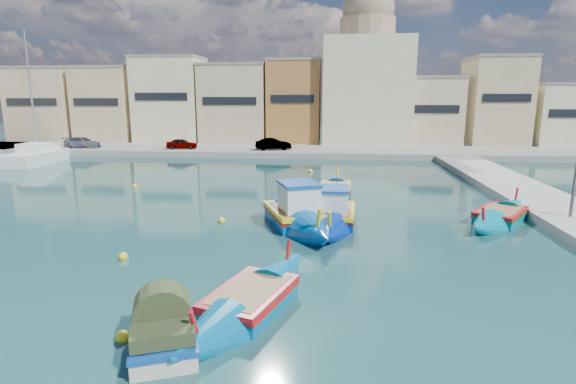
% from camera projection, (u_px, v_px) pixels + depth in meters
% --- Properties ---
extents(ground, '(160.00, 160.00, 0.00)m').
position_uv_depth(ground, '(170.00, 258.00, 17.27)').
color(ground, '#153640').
rests_on(ground, ground).
extents(north_quay, '(80.00, 8.00, 0.60)m').
position_uv_depth(north_quay, '(275.00, 151.00, 48.35)').
color(north_quay, gray).
rests_on(north_quay, ground).
extents(north_townhouses, '(83.20, 7.87, 10.19)m').
position_uv_depth(north_townhouses, '(337.00, 105.00, 53.89)').
color(north_townhouses, tan).
rests_on(north_townhouses, ground).
extents(church_block, '(10.00, 10.00, 19.10)m').
position_uv_depth(church_block, '(366.00, 76.00, 53.48)').
color(church_block, beige).
rests_on(church_block, ground).
extents(parked_cars, '(24.86, 2.23, 1.22)m').
position_uv_depth(parked_cars, '(170.00, 143.00, 47.77)').
color(parked_cars, '#4C1919').
rests_on(parked_cars, north_quay).
extents(luzzu_turquoise_cabin, '(2.47, 8.95, 2.84)m').
position_uv_depth(luzzu_turquoise_cabin, '(334.00, 216.00, 22.06)').
color(luzzu_turquoise_cabin, '#00269D').
rests_on(luzzu_turquoise_cabin, ground).
extents(luzzu_blue_cabin, '(5.49, 9.49, 3.29)m').
position_uv_depth(luzzu_blue_cabin, '(296.00, 216.00, 21.74)').
color(luzzu_blue_cabin, '#0051A4').
rests_on(luzzu_blue_cabin, ground).
extents(luzzu_cyan_mid, '(5.83, 7.25, 2.25)m').
position_uv_depth(luzzu_cyan_mid, '(500.00, 217.00, 22.21)').
color(luzzu_cyan_mid, '#007D9B').
rests_on(luzzu_cyan_mid, ground).
extents(luzzu_green, '(2.21, 7.24, 2.25)m').
position_uv_depth(luzzu_green, '(335.00, 191.00, 28.40)').
color(luzzu_green, '#0050A8').
rests_on(luzzu_green, ground).
extents(luzzu_blue_south, '(4.05, 7.84, 2.22)m').
position_uv_depth(luzzu_blue_south, '(250.00, 302.00, 13.07)').
color(luzzu_blue_south, '#00629C').
rests_on(luzzu_blue_south, ground).
extents(tender_near, '(2.46, 3.20, 1.40)m').
position_uv_depth(tender_near, '(163.00, 330.00, 11.11)').
color(tender_near, beige).
rests_on(tender_near, ground).
extents(yacht_north, '(2.92, 9.57, 12.69)m').
position_uv_depth(yacht_north, '(49.00, 155.00, 43.14)').
color(yacht_north, white).
rests_on(yacht_north, ground).
extents(mooring_buoys, '(24.41, 26.51, 0.36)m').
position_uv_depth(mooring_buoys, '(256.00, 216.00, 22.90)').
color(mooring_buoys, yellow).
rests_on(mooring_buoys, ground).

